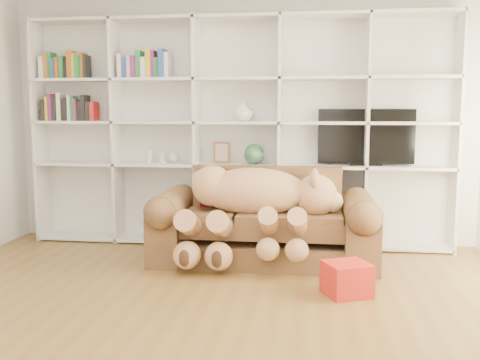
# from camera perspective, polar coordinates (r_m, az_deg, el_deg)

# --- Properties ---
(floor) EXTENTS (5.00, 5.00, 0.00)m
(floor) POSITION_cam_1_polar(r_m,az_deg,el_deg) (3.64, -5.32, -15.59)
(floor) COLOR brown
(floor) RESTS_ON ground
(wall_back) EXTENTS (5.00, 0.02, 2.70)m
(wall_back) POSITION_cam_1_polar(r_m,az_deg,el_deg) (5.82, 0.03, 6.68)
(wall_back) COLOR white
(wall_back) RESTS_ON floor
(bookshelf) EXTENTS (4.43, 0.35, 2.40)m
(bookshelf) POSITION_cam_1_polar(r_m,az_deg,el_deg) (5.72, -2.55, 6.22)
(bookshelf) COLOR white
(bookshelf) RESTS_ON floor
(sofa) EXTENTS (2.08, 0.90, 0.87)m
(sofa) POSITION_cam_1_polar(r_m,az_deg,el_deg) (5.10, 2.60, -4.97)
(sofa) COLOR brown
(sofa) RESTS_ON floor
(teddy_bear) EXTENTS (1.48, 0.83, 0.86)m
(teddy_bear) POSITION_cam_1_polar(r_m,az_deg,el_deg) (4.89, 1.41, -2.30)
(teddy_bear) COLOR tan
(teddy_bear) RESTS_ON sofa
(throw_pillow) EXTENTS (0.41, 0.24, 0.42)m
(throw_pillow) POSITION_cam_1_polar(r_m,az_deg,el_deg) (5.24, -1.93, -1.12)
(throw_pillow) COLOR #540E0F
(throw_pillow) RESTS_ON sofa
(gift_box) EXTENTS (0.42, 0.41, 0.26)m
(gift_box) POSITION_cam_1_polar(r_m,az_deg,el_deg) (4.29, 11.33, -10.31)
(gift_box) COLOR red
(gift_box) RESTS_ON floor
(tv) EXTENTS (0.98, 0.18, 0.58)m
(tv) POSITION_cam_1_polar(r_m,az_deg,el_deg) (5.66, 13.27, 4.42)
(tv) COLOR black
(tv) RESTS_ON bookshelf
(picture_frame) EXTENTS (0.18, 0.06, 0.22)m
(picture_frame) POSITION_cam_1_polar(r_m,az_deg,el_deg) (5.67, -1.97, 2.98)
(picture_frame) COLOR brown
(picture_frame) RESTS_ON bookshelf
(green_vase) EXTENTS (0.21, 0.21, 0.21)m
(green_vase) POSITION_cam_1_polar(r_m,az_deg,el_deg) (5.62, 1.51, 2.79)
(green_vase) COLOR #305E41
(green_vase) RESTS_ON bookshelf
(figurine_tall) EXTENTS (0.08, 0.08, 0.14)m
(figurine_tall) POSITION_cam_1_polar(r_m,az_deg,el_deg) (5.86, -9.68, 2.50)
(figurine_tall) COLOR beige
(figurine_tall) RESTS_ON bookshelf
(figurine_short) EXTENTS (0.07, 0.07, 0.11)m
(figurine_short) POSITION_cam_1_polar(r_m,az_deg,el_deg) (5.82, -8.34, 2.38)
(figurine_short) COLOR beige
(figurine_short) RESTS_ON bookshelf
(snow_globe) EXTENTS (0.11, 0.11, 0.11)m
(snow_globe) POSITION_cam_1_polar(r_m,az_deg,el_deg) (5.78, -7.17, 2.40)
(snow_globe) COLOR white
(snow_globe) RESTS_ON bookshelf
(shelf_vase) EXTENTS (0.22, 0.22, 0.22)m
(shelf_vase) POSITION_cam_1_polar(r_m,az_deg,el_deg) (5.62, 0.31, 7.42)
(shelf_vase) COLOR silver
(shelf_vase) RESTS_ON bookshelf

